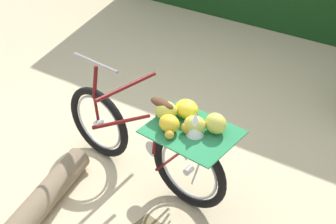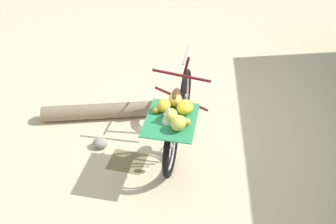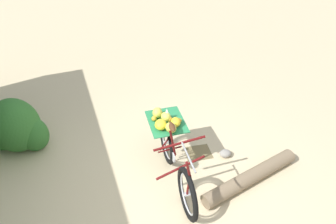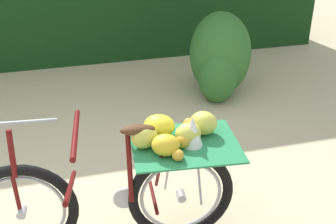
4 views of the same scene
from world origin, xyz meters
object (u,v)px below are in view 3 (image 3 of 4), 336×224
(shrub_cluster, at_px, (15,128))
(path_stone, at_px, (225,153))
(fallen_log, at_px, (251,177))
(bicycle, at_px, (173,152))

(shrub_cluster, height_order, path_stone, shrub_cluster)
(fallen_log, relative_size, shrub_cluster, 1.68)
(bicycle, distance_m, fallen_log, 1.26)
(bicycle, distance_m, path_stone, 1.08)
(shrub_cluster, bearing_deg, fallen_log, -23.57)
(path_stone, bearing_deg, shrub_cluster, 164.30)
(shrub_cluster, bearing_deg, bicycle, -25.82)
(fallen_log, xyz_separation_m, shrub_cluster, (-3.55, 1.55, 0.33))
(bicycle, distance_m, shrub_cluster, 2.70)
(fallen_log, height_order, shrub_cluster, shrub_cluster)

